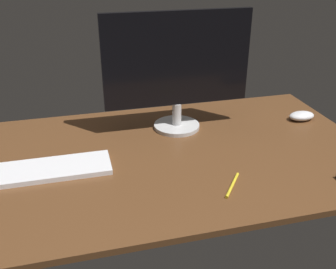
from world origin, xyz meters
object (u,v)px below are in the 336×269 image
(keyboard, at_px, (49,169))
(pen, at_px, (232,185))
(monitor, at_px, (177,68))
(computer_mouse, at_px, (302,116))

(keyboard, distance_m, pen, 0.57)
(monitor, height_order, computer_mouse, monitor)
(monitor, distance_m, pen, 0.50)
(monitor, bearing_deg, keyboard, -155.68)
(monitor, height_order, keyboard, monitor)
(monitor, distance_m, keyboard, 0.57)
(keyboard, distance_m, computer_mouse, 1.00)
(computer_mouse, height_order, pen, computer_mouse)
(monitor, relative_size, computer_mouse, 5.14)
(computer_mouse, bearing_deg, pen, -142.09)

